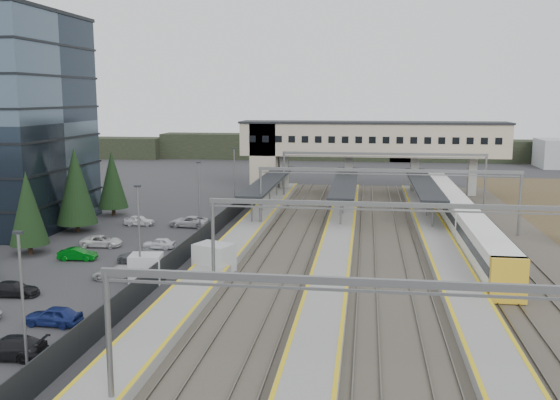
# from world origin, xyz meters

# --- Properties ---
(ground) EXTENTS (220.00, 220.00, 0.00)m
(ground) POSITION_xyz_m (0.00, 0.00, 0.00)
(ground) COLOR #2B2B2D
(ground) RESTS_ON ground
(conifer_row) EXTENTS (4.42, 49.82, 9.50)m
(conifer_row) POSITION_xyz_m (-22.00, -3.86, 4.84)
(conifer_row) COLOR black
(conifer_row) RESTS_ON ground
(car_park) EXTENTS (10.51, 44.75, 1.29)m
(car_park) POSITION_xyz_m (-13.04, -8.04, 0.59)
(car_park) COLOR silver
(car_park) RESTS_ON ground
(lampposts) EXTENTS (0.50, 53.25, 8.07)m
(lampposts) POSITION_xyz_m (-8.00, 1.25, 4.34)
(lampposts) COLOR slate
(lampposts) RESTS_ON ground
(fence) EXTENTS (0.08, 90.00, 2.00)m
(fence) POSITION_xyz_m (-6.50, 5.00, 1.00)
(fence) COLOR #26282B
(fence) RESTS_ON ground
(relay_cabin_near) EXTENTS (3.73, 3.28, 2.58)m
(relay_cabin_near) POSITION_xyz_m (-2.94, -4.02, 1.29)
(relay_cabin_near) COLOR #A6A9AC
(relay_cabin_near) RESTS_ON ground
(relay_cabin_far) EXTENTS (2.80, 2.44, 2.32)m
(relay_cabin_far) POSITION_xyz_m (-7.80, -7.27, 1.16)
(relay_cabin_far) COLOR #A6A9AC
(relay_cabin_far) RESTS_ON ground
(rail_corridor) EXTENTS (34.00, 90.00, 0.92)m
(rail_corridor) POSITION_xyz_m (9.34, 5.00, 0.29)
(rail_corridor) COLOR #3E382F
(rail_corridor) RESTS_ON ground
(canopies) EXTENTS (23.10, 30.00, 3.28)m
(canopies) POSITION_xyz_m (7.00, 27.00, 3.92)
(canopies) COLOR black
(canopies) RESTS_ON ground
(footbridge) EXTENTS (40.40, 6.40, 11.20)m
(footbridge) POSITION_xyz_m (7.70, 42.00, 7.93)
(footbridge) COLOR tan
(footbridge) RESTS_ON ground
(gantries) EXTENTS (28.40, 62.28, 7.17)m
(gantries) POSITION_xyz_m (12.00, 3.00, 6.00)
(gantries) COLOR slate
(gantries) RESTS_ON ground
(train) EXTENTS (2.63, 54.86, 3.31)m
(train) POSITION_xyz_m (20.00, 17.57, 1.88)
(train) COLOR white
(train) RESTS_ON ground
(treeline_far) EXTENTS (170.00, 19.00, 7.00)m
(treeline_far) POSITION_xyz_m (23.81, 92.28, 2.95)
(treeline_far) COLOR black
(treeline_far) RESTS_ON ground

